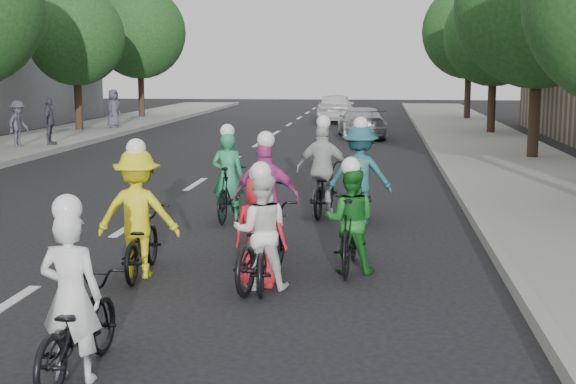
% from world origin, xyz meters
% --- Properties ---
extents(sidewalk_right, '(4.00, 80.00, 0.15)m').
position_xyz_m(sidewalk_right, '(8.00, 10.00, 0.07)').
color(sidewalk_right, gray).
rests_on(sidewalk_right, ground).
extents(curb_right, '(0.18, 80.00, 0.18)m').
position_xyz_m(curb_right, '(6.05, 10.00, 0.09)').
color(curb_right, '#999993').
rests_on(curb_right, ground).
extents(tree_l_4, '(4.00, 4.00, 5.97)m').
position_xyz_m(tree_l_4, '(-8.20, 24.00, 3.96)').
color(tree_l_4, black).
rests_on(tree_l_4, ground).
extents(tree_l_5, '(4.80, 4.80, 6.93)m').
position_xyz_m(tree_l_5, '(-8.20, 33.00, 4.52)').
color(tree_l_5, black).
rests_on(tree_l_5, ground).
extents(tree_r_1, '(4.80, 4.80, 6.93)m').
position_xyz_m(tree_r_1, '(8.80, 15.60, 4.52)').
color(tree_r_1, black).
rests_on(tree_r_1, ground).
extents(tree_r_2, '(4.00, 4.00, 5.97)m').
position_xyz_m(tree_r_2, '(8.80, 24.60, 3.96)').
color(tree_r_2, black).
rests_on(tree_r_2, ground).
extents(tree_r_3, '(4.80, 4.80, 6.93)m').
position_xyz_m(tree_r_3, '(8.80, 33.60, 4.52)').
color(tree_r_3, black).
rests_on(tree_r_3, ground).
extents(cyclist_0, '(0.66, 1.73, 1.68)m').
position_xyz_m(cyclist_0, '(1.64, -1.82, 0.54)').
color(cyclist_0, black).
rests_on(cyclist_0, ground).
extents(cyclist_1, '(0.73, 1.78, 1.58)m').
position_xyz_m(cyclist_1, '(3.95, 2.26, 0.61)').
color(cyclist_1, black).
rests_on(cyclist_1, ground).
extents(cyclist_2, '(1.13, 1.72, 1.85)m').
position_xyz_m(cyclist_2, '(1.17, 1.70, 0.68)').
color(cyclist_2, black).
rests_on(cyclist_2, ground).
extents(cyclist_3, '(1.01, 1.83, 1.84)m').
position_xyz_m(cyclist_3, '(2.66, 3.22, 0.68)').
color(cyclist_3, black).
rests_on(cyclist_3, ground).
extents(cyclist_4, '(0.98, 2.01, 1.58)m').
position_xyz_m(cyclist_4, '(2.83, 1.45, 0.57)').
color(cyclist_4, black).
rests_on(cyclist_4, ground).
extents(cyclist_5, '(0.61, 1.70, 1.76)m').
position_xyz_m(cyclist_5, '(1.62, 5.69, 0.61)').
color(cyclist_5, black).
rests_on(cyclist_5, ground).
extents(cyclist_6, '(0.76, 1.67, 1.61)m').
position_xyz_m(cyclist_6, '(2.87, 1.33, 0.57)').
color(cyclist_6, black).
rests_on(cyclist_6, ground).
extents(cyclist_7, '(1.18, 1.78, 1.90)m').
position_xyz_m(cyclist_7, '(3.99, 5.70, 0.74)').
color(cyclist_7, black).
rests_on(cyclist_7, ground).
extents(cyclist_8, '(1.05, 1.90, 1.88)m').
position_xyz_m(cyclist_8, '(3.29, 6.46, 0.64)').
color(cyclist_8, black).
rests_on(cyclist_8, ground).
extents(follow_car_lead, '(2.20, 4.32, 1.20)m').
position_xyz_m(follow_car_lead, '(3.62, 23.15, 0.60)').
color(follow_car_lead, silver).
rests_on(follow_car_lead, ground).
extents(follow_car_trail, '(1.77, 4.34, 1.47)m').
position_xyz_m(follow_car_trail, '(2.16, 31.65, 0.74)').
color(follow_car_trail, white).
rests_on(follow_car_trail, ground).
extents(spectator_0, '(0.71, 1.05, 1.51)m').
position_xyz_m(spectator_0, '(-7.51, 16.80, 0.91)').
color(spectator_0, '#4C4B57').
rests_on(spectator_0, sidewalk_left).
extents(spectator_1, '(0.50, 0.97, 1.58)m').
position_xyz_m(spectator_1, '(-6.72, 17.47, 0.94)').
color(spectator_1, '#4A4C56').
rests_on(spectator_1, sidewalk_left).
extents(spectator_2, '(0.67, 0.89, 1.65)m').
position_xyz_m(spectator_2, '(-7.11, 25.24, 0.97)').
color(spectator_2, '#4D4D5A').
rests_on(spectator_2, sidewalk_left).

